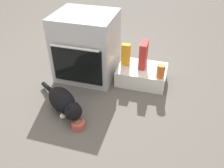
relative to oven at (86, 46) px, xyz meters
name	(u,v)px	position (x,y,z in m)	size (l,w,h in m)	color
ground	(75,100)	(0.05, -0.49, -0.35)	(8.00, 8.00, 0.00)	#56514C
oven	(86,46)	(0.00, 0.00, 0.00)	(0.62, 0.60, 0.71)	#B7BABF
pantry_cabinet	(142,75)	(0.62, 0.02, -0.27)	(0.52, 0.38, 0.17)	white
food_bowl	(78,124)	(0.22, -0.82, -0.32)	(0.12, 0.12, 0.08)	#C64C47
cat	(64,102)	(0.02, -0.67, -0.24)	(0.62, 0.50, 0.22)	black
cereal_box	(143,55)	(0.62, 0.05, -0.04)	(0.07, 0.18, 0.28)	#B72D28
sauce_jar	(161,71)	(0.82, -0.11, -0.11)	(0.08, 0.08, 0.14)	#D16023
juice_carton	(126,55)	(0.43, 0.04, -0.06)	(0.09, 0.06, 0.24)	orange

